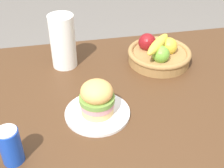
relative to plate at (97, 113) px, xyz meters
name	(u,v)px	position (x,y,z in m)	size (l,w,h in m)	color
dining_table	(121,108)	(0.12, 0.13, -0.11)	(1.40, 0.90, 0.75)	#4C301C
plate	(97,113)	(0.00, 0.00, 0.00)	(0.24, 0.24, 0.01)	white
sandwich	(97,98)	(0.00, 0.00, 0.07)	(0.13, 0.13, 0.13)	#E5BC75
soda_can	(10,146)	(-0.29, -0.16, 0.06)	(0.07, 0.07, 0.13)	blue
fruit_basket	(159,53)	(0.34, 0.31, 0.04)	(0.29, 0.29, 0.13)	#9E7542
paper_towel_roll	(63,41)	(-0.09, 0.37, 0.11)	(0.11, 0.11, 0.24)	white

